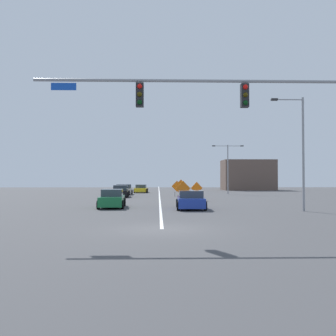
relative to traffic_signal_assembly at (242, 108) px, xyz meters
name	(u,v)px	position (x,y,z in m)	size (l,w,h in m)	color
ground	(162,229)	(-3.56, 0.01, -5.32)	(155.37, 155.37, 0.00)	#444447
road_centre_stripe	(159,192)	(-3.56, 43.17, -5.31)	(0.16, 86.32, 0.01)	white
traffic_signal_assembly	(242,108)	(0.00, 0.00, 0.00)	(14.03, 0.44, 7.02)	gray
street_lamp_mid_right	(228,164)	(6.25, 36.95, -1.00)	(4.51, 0.24, 7.04)	gray
street_lamp_far_right	(301,147)	(5.94, 8.72, -1.00)	(2.25, 0.24, 7.73)	gray
construction_sign_median_far	(177,187)	(-1.40, 29.92, -4.13)	(1.35, 0.19, 1.93)	orange
construction_sign_right_shoulder	(197,189)	(0.15, 21.22, -4.14)	(1.22, 0.35, 1.88)	orange
construction_sign_left_shoulder	(183,190)	(-1.70, 14.17, -4.02)	(1.23, 0.20, 2.03)	orange
construction_sign_median_near	(181,188)	(-1.66, 17.53, -3.98)	(1.40, 0.05, 2.13)	orange
car_black_far	(120,191)	(-8.22, 28.48, -4.64)	(2.15, 4.49, 1.42)	black
car_yellow_near	(141,189)	(-6.39, 42.22, -4.72)	(2.12, 3.95, 1.26)	gold
car_silver_approaching	(124,190)	(-8.42, 35.01, -4.63)	(2.24, 4.57, 1.42)	#B7BABF
car_blue_passing	(191,200)	(-1.36, 10.88, -4.68)	(2.20, 4.51, 1.34)	#1E389E
car_green_distant	(112,199)	(-7.24, 12.36, -4.67)	(2.09, 4.50, 1.39)	#196B38
roadside_building_east	(248,175)	(13.49, 55.03, -2.44)	(9.64, 6.11, 5.75)	brown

